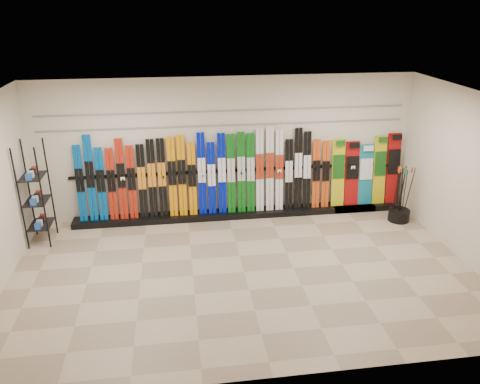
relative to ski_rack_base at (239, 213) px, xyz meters
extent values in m
plane|color=gray|center=(-0.22, -2.28, -0.06)|extent=(8.00, 8.00, 0.00)
plane|color=beige|center=(-0.22, 0.22, 1.44)|extent=(8.00, 0.00, 8.00)
plane|color=beige|center=(3.78, -2.28, 1.44)|extent=(0.00, 5.00, 5.00)
plane|color=silver|center=(-0.22, -2.28, 2.94)|extent=(8.00, 8.00, 0.00)
cube|color=black|center=(0.00, 0.00, 0.00)|extent=(8.00, 0.40, 0.12)
cube|color=#014C9A|center=(-3.27, 0.04, 0.86)|extent=(0.17, 0.20, 1.61)
cube|color=#014C9A|center=(-3.06, 0.05, 0.96)|extent=(0.17, 0.22, 1.80)
cube|color=#014C9A|center=(-2.86, 0.04, 0.83)|extent=(0.17, 0.19, 1.54)
cube|color=#A61D0D|center=(-2.65, 0.03, 0.82)|extent=(0.17, 0.19, 1.52)
cube|color=#A61D0D|center=(-2.44, 0.05, 0.91)|extent=(0.17, 0.21, 1.70)
cube|color=#A61D0D|center=(-2.24, 0.04, 0.84)|extent=(0.17, 0.19, 1.55)
cube|color=black|center=(-2.03, 0.04, 0.84)|extent=(0.17, 0.19, 1.57)
cube|color=black|center=(-1.82, 0.04, 0.89)|extent=(0.17, 0.20, 1.67)
cube|color=black|center=(-1.61, 0.04, 0.90)|extent=(0.17, 0.20, 1.68)
cube|color=orange|center=(-1.40, 0.05, 0.91)|extent=(0.17, 0.21, 1.71)
cube|color=orange|center=(-1.20, 0.05, 0.93)|extent=(0.17, 0.21, 1.73)
cube|color=orange|center=(-0.99, 0.04, 0.85)|extent=(0.17, 0.19, 1.57)
cube|color=#0110AE|center=(-0.78, 0.05, 0.94)|extent=(0.17, 0.21, 1.77)
cube|color=#0110AE|center=(-0.58, 0.04, 0.84)|extent=(0.17, 0.19, 1.56)
cube|color=#0110AE|center=(-0.36, 0.05, 0.93)|extent=(0.17, 0.21, 1.74)
cube|color=#0B6011|center=(-0.16, 0.05, 0.91)|extent=(0.17, 0.21, 1.71)
cube|color=#0B6011|center=(0.06, 0.05, 0.93)|extent=(0.17, 0.21, 1.75)
cube|color=#0B6011|center=(0.26, 0.05, 0.91)|extent=(0.17, 0.21, 1.71)
cube|color=silver|center=(0.46, 0.05, 0.96)|extent=(0.17, 0.22, 1.80)
cube|color=silver|center=(0.68, 0.05, 0.97)|extent=(0.17, 0.22, 1.83)
cube|color=silver|center=(0.89, 0.05, 0.94)|extent=(0.17, 0.21, 1.75)
cube|color=black|center=(1.10, 0.04, 0.84)|extent=(0.17, 0.19, 1.55)
cube|color=black|center=(1.31, 0.05, 0.95)|extent=(0.17, 0.22, 1.79)
cube|color=black|center=(1.50, 0.05, 0.91)|extent=(0.17, 0.21, 1.70)
cube|color=#C84612|center=(1.71, 0.04, 0.82)|extent=(0.17, 0.19, 1.53)
cube|color=#C84612|center=(1.93, 0.03, 0.81)|extent=(0.17, 0.18, 1.49)
cube|color=gold|center=(2.23, 0.08, 0.81)|extent=(0.29, 0.23, 1.50)
cube|color=#990C0C|center=(2.54, 0.07, 0.78)|extent=(0.32, 0.22, 1.44)
cube|color=#14728C|center=(2.87, 0.07, 0.74)|extent=(0.32, 0.21, 1.36)
cube|color=gold|center=(3.19, 0.08, 0.83)|extent=(0.29, 0.24, 1.53)
cube|color=#990C0C|center=(3.51, 0.08, 0.85)|extent=(0.31, 0.24, 1.58)
cube|color=black|center=(-3.97, -0.58, 0.94)|extent=(0.40, 0.60, 2.00)
cylinder|color=black|center=(3.38, -0.70, 0.07)|extent=(0.45, 0.45, 0.25)
cylinder|color=black|center=(3.36, -0.72, 0.55)|extent=(0.14, 0.04, 1.18)
cylinder|color=black|center=(3.26, -0.68, 0.55)|extent=(0.06, 0.15, 1.17)
cylinder|color=black|center=(3.35, -0.71, 0.55)|extent=(0.10, 0.06, 1.18)
cylinder|color=black|center=(3.38, -0.79, 0.55)|extent=(0.09, 0.13, 1.18)
cylinder|color=black|center=(3.29, -0.59, 0.55)|extent=(0.11, 0.12, 1.17)
cylinder|color=black|center=(3.45, -0.54, 0.55)|extent=(0.02, 0.11, 1.18)
cylinder|color=black|center=(3.34, -0.59, 0.55)|extent=(0.03, 0.02, 1.18)
cylinder|color=black|center=(3.36, -0.72, 0.55)|extent=(0.07, 0.05, 1.18)
cylinder|color=black|center=(3.53, -0.69, 0.55)|extent=(0.12, 0.09, 1.18)
cylinder|color=black|center=(3.33, -0.61, 0.55)|extent=(0.07, 0.14, 1.18)
cube|color=gray|center=(-0.22, 0.20, 1.94)|extent=(7.60, 0.02, 0.03)
cube|color=gray|center=(-0.22, 0.20, 2.24)|extent=(7.60, 0.02, 0.03)
camera|label=1|loc=(-1.28, -9.23, 4.34)|focal=35.00mm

